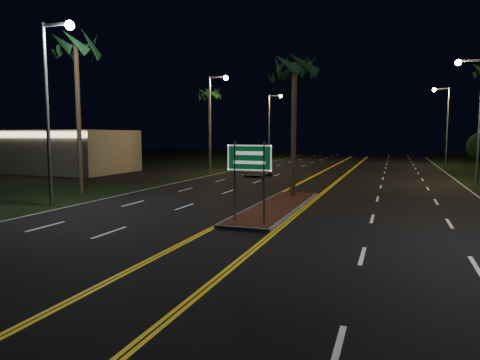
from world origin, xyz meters
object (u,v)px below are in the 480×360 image
at_px(commercial_building, 52,151).
at_px(palm_median, 294,67).
at_px(streetlight_right_mid, 475,106).
at_px(streetlight_left_mid, 214,112).
at_px(streetlight_right_far, 444,117).
at_px(car_far, 258,158).
at_px(car_near, 259,166).
at_px(highway_sign, 249,165).
at_px(median_island, 277,207).
at_px(palm_left_far, 210,94).
at_px(palm_left_near, 76,47).
at_px(streetlight_left_far, 272,119).
at_px(streetlight_left_near, 52,92).

xyz_separation_m(commercial_building, palm_median, (26.00, -9.49, 5.27)).
bearing_deg(streetlight_right_mid, streetlight_left_mid, 174.62).
xyz_separation_m(streetlight_right_far, car_far, (-20.11, -7.64, -4.75)).
bearing_deg(commercial_building, car_near, 8.58).
xyz_separation_m(streetlight_right_mid, car_near, (-16.49, 1.03, -4.82)).
distance_m(highway_sign, streetlight_right_mid, 22.18).
xyz_separation_m(palm_median, car_far, (-9.50, 23.86, -6.37)).
bearing_deg(streetlight_right_far, median_island, -106.87).
distance_m(streetlight_left_mid, palm_left_far, 5.01).
height_order(highway_sign, streetlight_left_mid, streetlight_left_mid).
xyz_separation_m(commercial_building, palm_left_far, (13.20, 8.01, 5.74)).
distance_m(streetlight_right_far, palm_left_near, 41.22).
relative_size(median_island, palm_median, 1.23).
relative_size(highway_sign, palm_median, 0.39).
relative_size(streetlight_left_mid, car_far, 1.65).
relative_size(streetlight_right_mid, car_near, 1.80).
bearing_deg(streetlight_right_far, streetlight_left_mid, -139.70).
bearing_deg(car_near, car_far, 110.72).
relative_size(streetlight_left_far, palm_left_near, 0.92).
bearing_deg(streetlight_right_mid, car_near, 176.44).
relative_size(palm_median, palm_left_far, 0.94).
bearing_deg(streetlight_left_mid, streetlight_right_far, 40.30).
height_order(streetlight_left_near, streetlight_right_far, same).
bearing_deg(car_near, palm_left_far, 147.30).
height_order(commercial_building, car_near, commercial_building).
height_order(highway_sign, commercial_building, commercial_building).
bearing_deg(streetlight_left_mid, palm_median, -51.83).
bearing_deg(palm_left_far, median_island, -58.64).
relative_size(streetlight_left_mid, streetlight_right_far, 1.00).
height_order(streetlight_left_far, car_near, streetlight_left_far).
relative_size(median_island, palm_left_near, 1.05).
height_order(median_island, streetlight_left_far, streetlight_left_far).
height_order(median_island, streetlight_right_far, streetlight_right_far).
distance_m(streetlight_left_far, car_near, 22.04).
bearing_deg(streetlight_left_far, palm_left_far, -97.78).
relative_size(median_island, car_far, 1.88).
bearing_deg(car_near, palm_left_near, -110.78).
bearing_deg(palm_median, streetlight_left_mid, 128.17).
bearing_deg(streetlight_right_mid, palm_median, -132.70).
height_order(streetlight_left_mid, palm_left_near, palm_left_near).
bearing_deg(palm_left_near, streetlight_right_mid, 31.20).
height_order(highway_sign, palm_left_near, palm_left_near).
xyz_separation_m(streetlight_right_far, palm_median, (-10.61, -31.50, 1.62)).
distance_m(streetlight_right_far, palm_left_far, 27.36).
distance_m(streetlight_left_near, palm_median, 12.55).
relative_size(streetlight_left_far, car_far, 1.65).
distance_m(commercial_building, streetlight_left_near, 22.49).
relative_size(commercial_building, streetlight_right_far, 1.67).
bearing_deg(streetlight_left_far, streetlight_left_near, -90.00).
height_order(commercial_building, streetlight_left_far, streetlight_left_far).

